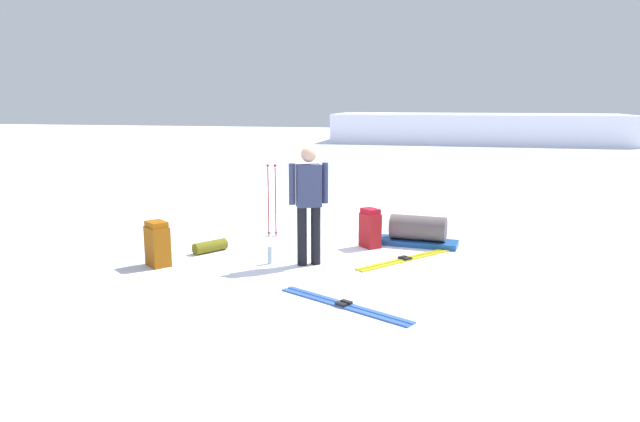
{
  "coord_description": "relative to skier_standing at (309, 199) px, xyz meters",
  "views": [
    {
      "loc": [
        1.82,
        -8.28,
        2.34
      ],
      "look_at": [
        0.0,
        0.0,
        0.7
      ],
      "focal_mm": 32.41,
      "sensor_mm": 36.0,
      "label": 1
    }
  ],
  "objects": [
    {
      "name": "ski_pair_far",
      "position": [
        0.79,
        -1.58,
        -0.94
      ],
      "size": [
        1.69,
        1.02,
        0.05
      ],
      "color": "#2F59AB",
      "rests_on": "ground_plane"
    },
    {
      "name": "backpack_large_dark",
      "position": [
        0.73,
        1.17,
        -0.64
      ],
      "size": [
        0.39,
        0.39,
        0.63
      ],
      "color": "maroon",
      "rests_on": "ground_plane"
    },
    {
      "name": "ski_poles_planted_near",
      "position": [
        -1.03,
        1.56,
        -0.25
      ],
      "size": [
        0.19,
        0.11,
        1.26
      ],
      "color": "maroon",
      "rests_on": "ground_plane"
    },
    {
      "name": "gear_sled",
      "position": [
        1.47,
        1.48,
        -0.73
      ],
      "size": [
        1.32,
        0.6,
        0.49
      ],
      "color": "#17478D",
      "rests_on": "ground_plane"
    },
    {
      "name": "sleeping_mat_rolled",
      "position": [
        -1.67,
        0.34,
        -0.86
      ],
      "size": [
        0.46,
        0.56,
        0.18
      ],
      "primitive_type": "cylinder",
      "rotation": [
        0.0,
        1.57,
        4.11
      ],
      "color": "#5D5A13",
      "rests_on": "ground_plane"
    },
    {
      "name": "backpack_bright",
      "position": [
        -2.09,
        -0.53,
        -0.64
      ],
      "size": [
        0.43,
        0.42,
        0.65
      ],
      "color": "#8D4B0B",
      "rests_on": "ground_plane"
    },
    {
      "name": "ski_pair_near",
      "position": [
        1.34,
        0.52,
        -0.94
      ],
      "size": [
        1.31,
        1.53,
        0.05
      ],
      "color": "gold",
      "rests_on": "ground_plane"
    },
    {
      "name": "skier_standing",
      "position": [
        0.0,
        0.0,
        0.0
      ],
      "size": [
        0.52,
        0.35,
        1.7
      ],
      "color": "black",
      "rests_on": "ground_plane"
    },
    {
      "name": "distant_snow_ridge",
      "position": [
        3.4,
        25.19,
        -0.17
      ],
      "size": [
        15.43,
        5.22,
        1.56
      ],
      "primitive_type": "cube",
      "rotation": [
        0.0,
        0.0,
        -0.01
      ],
      "color": "white",
      "rests_on": "ground_plane"
    },
    {
      "name": "ground_plane",
      "position": [
        0.06,
        0.47,
        -0.95
      ],
      "size": [
        80.0,
        80.0,
        0.0
      ],
      "primitive_type": "plane",
      "color": "white"
    },
    {
      "name": "thermos_bottle",
      "position": [
        -0.56,
        -0.09,
        -0.82
      ],
      "size": [
        0.07,
        0.07,
        0.26
      ],
      "primitive_type": "cylinder",
      "color": "#A8C0C4",
      "rests_on": "ground_plane"
    }
  ]
}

